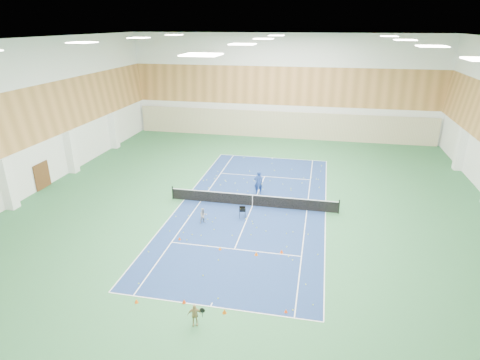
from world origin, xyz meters
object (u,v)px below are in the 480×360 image
object	(u,v)px
child_court	(203,216)
ball_cart	(242,212)
tennis_net	(253,199)
coach	(258,182)
child_apron	(195,315)

from	to	relation	value
child_court	ball_cart	distance (m)	2.83
tennis_net	child_court	bearing A→B (deg)	-130.24
child_court	ball_cart	xyz separation A→B (m)	(2.51, 1.32, -0.14)
child_court	coach	bearing A→B (deg)	25.07
tennis_net	ball_cart	distance (m)	2.11
coach	child_apron	distance (m)	15.73
child_apron	coach	bearing A→B (deg)	69.71
coach	child_court	xyz separation A→B (m)	(-2.92, -5.87, -0.42)
child_apron	ball_cart	xyz separation A→B (m)	(0.01, 11.17, -0.16)
coach	tennis_net	bearing A→B (deg)	74.51
ball_cart	coach	bearing A→B (deg)	71.89
child_court	child_apron	world-z (taller)	child_apron
child_apron	ball_cart	size ratio (longest dim) A/B	1.39
child_court	tennis_net	bearing A→B (deg)	11.27
tennis_net	ball_cart	world-z (taller)	tennis_net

